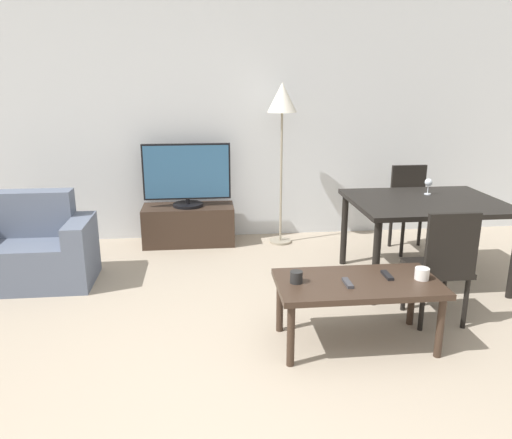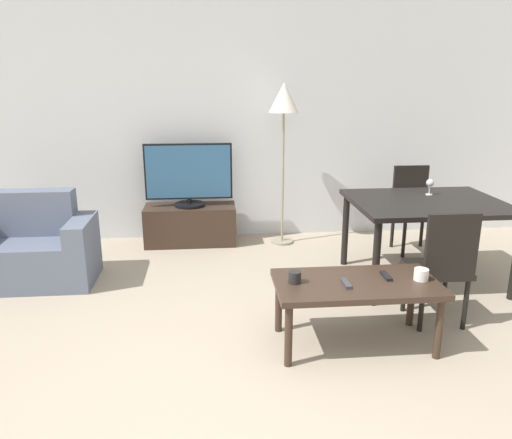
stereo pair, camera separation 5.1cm
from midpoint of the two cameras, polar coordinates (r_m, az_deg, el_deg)
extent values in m
plane|color=tan|center=(2.83, -1.05, -22.48)|extent=(18.00, 18.00, 0.00)
cube|color=silver|center=(5.53, -3.75, 11.74)|extent=(7.61, 0.06, 2.70)
cube|color=slate|center=(4.79, -23.86, -4.45)|extent=(0.70, 0.61, 0.39)
cube|color=slate|center=(4.86, -23.66, 0.77)|extent=(0.70, 0.20, 0.40)
cube|color=slate|center=(4.64, -18.86, -3.39)|extent=(0.18, 0.61, 0.57)
cube|color=#38281E|center=(5.47, -7.23, -0.58)|extent=(0.97, 0.42, 0.42)
cylinder|color=black|center=(5.41, -7.32, 1.71)|extent=(0.32, 0.32, 0.03)
cylinder|color=black|center=(5.40, -7.33, 2.12)|extent=(0.04, 0.04, 0.05)
cube|color=black|center=(5.33, -7.45, 5.47)|extent=(0.92, 0.04, 0.59)
cube|color=#2D5B84|center=(5.31, -7.46, 5.42)|extent=(0.88, 0.01, 0.56)
cube|color=#38281E|center=(3.39, 11.85, -7.25)|extent=(1.08, 0.56, 0.04)
cylinder|color=#38281E|center=(3.19, 4.20, -13.10)|extent=(0.05, 0.05, 0.42)
cylinder|color=#38281E|center=(3.47, 20.58, -11.60)|extent=(0.05, 0.05, 0.42)
cylinder|color=#38281E|center=(3.59, 3.01, -9.62)|extent=(0.05, 0.05, 0.42)
cylinder|color=#38281E|center=(3.84, 17.70, -8.60)|extent=(0.05, 0.05, 0.42)
cube|color=black|center=(4.55, 19.30, 1.82)|extent=(1.28, 1.03, 0.04)
cylinder|color=black|center=(4.04, 13.89, -4.95)|extent=(0.06, 0.06, 0.70)
cylinder|color=black|center=(4.85, 10.47, -1.17)|extent=(0.06, 0.06, 0.70)
cylinder|color=black|center=(5.28, 22.68, -0.76)|extent=(0.06, 0.06, 0.70)
cube|color=black|center=(3.90, 20.29, -5.35)|extent=(0.40, 0.40, 0.04)
cylinder|color=black|center=(4.05, 16.95, -7.47)|extent=(0.04, 0.04, 0.39)
cylinder|color=black|center=(4.18, 21.10, -7.12)|extent=(0.04, 0.04, 0.39)
cylinder|color=black|center=(3.78, 18.78, -9.37)|extent=(0.04, 0.04, 0.39)
cylinder|color=black|center=(3.92, 23.16, -8.91)|extent=(0.04, 0.04, 0.39)
cube|color=black|center=(3.67, 21.85, -2.80)|extent=(0.37, 0.04, 0.45)
cube|color=black|center=(5.37, 17.97, 0.60)|extent=(0.40, 0.40, 0.04)
cylinder|color=black|center=(5.22, 16.82, -2.15)|extent=(0.04, 0.04, 0.39)
cylinder|color=black|center=(5.35, 20.04, -2.01)|extent=(0.04, 0.04, 0.39)
cylinder|color=black|center=(5.51, 15.58, -1.11)|extent=(0.04, 0.04, 0.39)
cylinder|color=black|center=(5.63, 18.67, -1.00)|extent=(0.04, 0.04, 0.39)
cube|color=black|center=(5.47, 17.46, 3.57)|extent=(0.37, 0.04, 0.45)
cylinder|color=gray|center=(5.51, 3.23, -2.50)|extent=(0.24, 0.24, 0.02)
cylinder|color=gray|center=(5.33, 3.35, 4.69)|extent=(0.02, 0.02, 1.38)
cone|color=white|center=(5.23, 3.50, 13.77)|extent=(0.31, 0.31, 0.30)
cube|color=black|center=(3.49, 15.05, -6.24)|extent=(0.04, 0.15, 0.02)
cube|color=#38383D|center=(3.32, 10.70, -7.19)|extent=(0.04, 0.15, 0.02)
cylinder|color=black|center=(3.29, 4.89, -6.59)|extent=(0.08, 0.08, 0.08)
cylinder|color=white|center=(3.51, 18.75, -5.97)|extent=(0.09, 0.09, 0.08)
cylinder|color=silver|center=(4.76, 19.45, 2.71)|extent=(0.06, 0.06, 0.01)
cylinder|color=silver|center=(4.75, 19.49, 3.17)|extent=(0.01, 0.01, 0.07)
sphere|color=silver|center=(4.74, 19.57, 3.98)|extent=(0.07, 0.07, 0.07)
camera|label=1|loc=(0.03, -89.64, 0.10)|focal=35.00mm
camera|label=2|loc=(0.03, 90.36, -0.10)|focal=35.00mm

